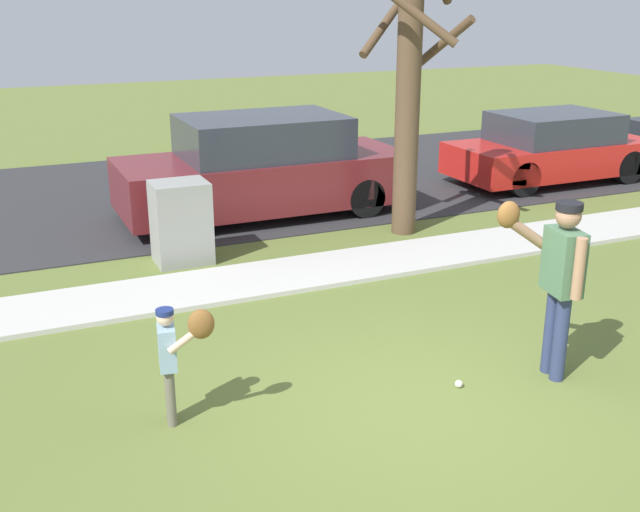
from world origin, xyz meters
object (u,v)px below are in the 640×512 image
(person_child, at_px, (176,348))
(street_tree_near, at_px, (409,85))
(person_adult, at_px, (558,270))
(parked_hatchback_red, at_px, (552,148))
(baseball, at_px, (459,384))
(utility_cabinet, at_px, (181,223))
(parked_suv_maroon, at_px, (263,168))

(person_child, xyz_separation_m, street_tree_near, (4.57, 4.12, 1.54))
(person_adult, relative_size, parked_hatchback_red, 0.43)
(person_child, height_order, parked_hatchback_red, parked_hatchback_red)
(person_child, bearing_deg, baseball, 0.44)
(utility_cabinet, bearing_deg, person_adult, -63.00)
(street_tree_near, xyz_separation_m, parked_suv_maroon, (-1.63, 1.82, -1.46))
(street_tree_near, bearing_deg, parked_hatchback_red, 22.62)
(parked_suv_maroon, bearing_deg, baseball, 86.66)
(person_adult, bearing_deg, parked_suv_maroon, -75.01)
(baseball, bearing_deg, street_tree_near, 66.22)
(person_adult, xyz_separation_m, person_child, (-3.49, 0.57, -0.37))
(baseball, relative_size, parked_suv_maroon, 0.02)
(person_adult, relative_size, street_tree_near, 0.41)
(person_adult, bearing_deg, parked_hatchback_red, -119.55)
(utility_cabinet, xyz_separation_m, parked_hatchback_red, (7.76, 1.76, 0.09))
(baseball, height_order, parked_hatchback_red, parked_hatchback_red)
(utility_cabinet, bearing_deg, baseball, -72.20)
(utility_cabinet, relative_size, parked_hatchback_red, 0.28)
(utility_cabinet, height_order, parked_suv_maroon, parked_suv_maroon)
(person_adult, xyz_separation_m, parked_hatchback_red, (5.36, 6.47, -0.42))
(person_adult, height_order, parked_suv_maroon, person_adult)
(person_adult, height_order, parked_hatchback_red, person_adult)
(person_adult, bearing_deg, utility_cabinet, -52.91)
(person_adult, distance_m, person_child, 3.55)
(street_tree_near, bearing_deg, person_child, -137.95)
(street_tree_near, distance_m, parked_hatchback_red, 4.91)
(street_tree_near, bearing_deg, baseball, -113.78)
(utility_cabinet, bearing_deg, street_tree_near, -0.37)
(person_child, relative_size, utility_cabinet, 0.97)
(street_tree_near, height_order, parked_hatchback_red, street_tree_near)
(utility_cabinet, xyz_separation_m, street_tree_near, (3.48, -0.02, 1.69))
(baseball, bearing_deg, utility_cabinet, 107.80)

